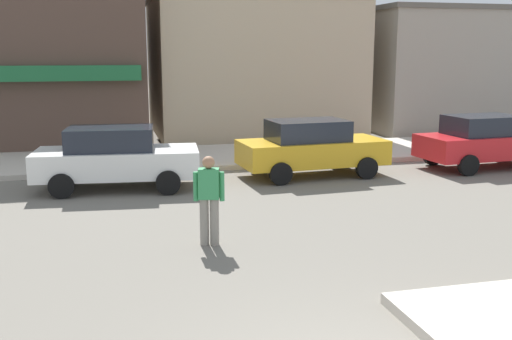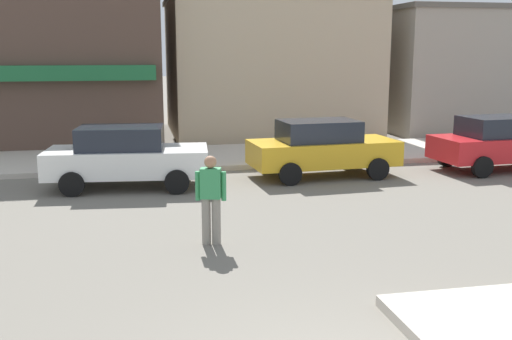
{
  "view_description": "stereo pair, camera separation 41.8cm",
  "coord_description": "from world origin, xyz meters",
  "px_view_note": "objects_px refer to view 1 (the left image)",
  "views": [
    {
      "loc": [
        -2.45,
        -4.77,
        3.4
      ],
      "look_at": [
        -0.13,
        4.5,
        1.5
      ],
      "focal_mm": 42.0,
      "sensor_mm": 36.0,
      "label": 1
    },
    {
      "loc": [
        -2.05,
        -4.86,
        3.4
      ],
      "look_at": [
        -0.13,
        4.5,
        1.5
      ],
      "focal_mm": 42.0,
      "sensor_mm": 36.0,
      "label": 2
    }
  ],
  "objects_px": {
    "parked_car_second": "(311,147)",
    "pedestrian_crossing_near": "(209,198)",
    "parked_car_nearest": "(116,157)",
    "parked_car_third": "(486,141)"
  },
  "relations": [
    {
      "from": "parked_car_second",
      "to": "pedestrian_crossing_near",
      "type": "distance_m",
      "value": 6.48
    },
    {
      "from": "parked_car_nearest",
      "to": "pedestrian_crossing_near",
      "type": "distance_m",
      "value": 5.19
    },
    {
      "from": "parked_car_third",
      "to": "pedestrian_crossing_near",
      "type": "height_order",
      "value": "pedestrian_crossing_near"
    },
    {
      "from": "parked_car_third",
      "to": "pedestrian_crossing_near",
      "type": "xyz_separation_m",
      "value": [
        -9.14,
        -5.15,
        0.06
      ]
    },
    {
      "from": "parked_car_third",
      "to": "pedestrian_crossing_near",
      "type": "relative_size",
      "value": 2.55
    },
    {
      "from": "parked_car_nearest",
      "to": "parked_car_second",
      "type": "xyz_separation_m",
      "value": [
        5.26,
        0.32,
        0.0
      ]
    },
    {
      "from": "parked_car_nearest",
      "to": "parked_car_third",
      "type": "xyz_separation_m",
      "value": [
        10.65,
        0.19,
        0.0
      ]
    },
    {
      "from": "parked_car_second",
      "to": "pedestrian_crossing_near",
      "type": "xyz_separation_m",
      "value": [
        -3.75,
        -5.29,
        0.06
      ]
    },
    {
      "from": "parked_car_second",
      "to": "parked_car_third",
      "type": "height_order",
      "value": "same"
    },
    {
      "from": "parked_car_third",
      "to": "parked_car_second",
      "type": "bearing_deg",
      "value": 178.57
    }
  ]
}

